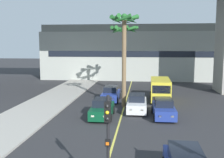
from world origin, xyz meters
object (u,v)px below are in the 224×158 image
at_px(car_queue_fifth, 137,104).
at_px(palm_tree_near_median, 124,37).
at_px(delivery_van, 160,89).
at_px(car_queue_front, 111,94).
at_px(palm_tree_mid_median, 124,36).
at_px(traffic_light_median_near, 108,134).
at_px(car_queue_fourth, 102,109).
at_px(car_queue_second, 164,109).

bearing_deg(car_queue_fifth, palm_tree_near_median, 101.11).
height_order(car_queue_fifth, delivery_van, delivery_van).
bearing_deg(car_queue_front, delivery_van, 5.83).
relative_size(car_queue_front, palm_tree_mid_median, 0.46).
bearing_deg(palm_tree_near_median, delivery_van, -47.93).
xyz_separation_m(delivery_van, palm_tree_near_median, (-4.31, 4.77, 5.72)).
bearing_deg(palm_tree_near_median, traffic_light_median_near, -87.39).
height_order(car_queue_front, palm_tree_near_median, palm_tree_near_median).
distance_m(delivery_van, palm_tree_near_median, 8.61).
relative_size(car_queue_fourth, delivery_van, 0.78).
height_order(car_queue_fifth, palm_tree_near_median, palm_tree_near_median).
distance_m(car_queue_front, car_queue_fifth, 5.26).
distance_m(delivery_van, palm_tree_mid_median, 7.47).
distance_m(car_queue_fourth, palm_tree_near_median, 13.56).
relative_size(car_queue_front, traffic_light_median_near, 0.98).
height_order(delivery_van, palm_tree_mid_median, palm_tree_mid_median).
bearing_deg(palm_tree_near_median, car_queue_fourth, -94.57).
xyz_separation_m(car_queue_front, palm_tree_mid_median, (1.60, -2.67, 6.19)).
bearing_deg(car_queue_fourth, car_queue_fifth, 38.65).
relative_size(car_queue_front, delivery_van, 0.78).
height_order(car_queue_second, traffic_light_median_near, traffic_light_median_near).
bearing_deg(delivery_van, car_queue_second, -91.24).
bearing_deg(car_queue_fourth, traffic_light_median_near, -80.27).
height_order(car_queue_fourth, palm_tree_near_median, palm_tree_near_median).
xyz_separation_m(car_queue_front, car_queue_second, (5.17, -6.09, 0.00)).
bearing_deg(car_queue_fifth, traffic_light_median_near, -93.26).
relative_size(car_queue_fourth, traffic_light_median_near, 0.98).
xyz_separation_m(car_queue_fifth, palm_tree_near_median, (-1.90, 9.69, 6.29)).
height_order(car_queue_front, delivery_van, delivery_van).
bearing_deg(car_queue_fourth, palm_tree_near_median, 85.43).
height_order(car_queue_fifth, palm_tree_mid_median, palm_tree_mid_median).
relative_size(car_queue_second, traffic_light_median_near, 0.99).
height_order(car_queue_second, palm_tree_mid_median, palm_tree_mid_median).
distance_m(car_queue_front, car_queue_fourth, 6.67).
distance_m(car_queue_fifth, palm_tree_near_median, 11.71).
bearing_deg(car_queue_front, traffic_light_median_near, -83.57).
xyz_separation_m(car_queue_second, palm_tree_near_median, (-4.16, 11.41, 6.29)).
xyz_separation_m(car_queue_second, car_queue_fifth, (-2.26, 1.71, 0.00)).
xyz_separation_m(car_queue_fourth, palm_tree_mid_median, (1.55, 4.00, 6.19)).
xyz_separation_m(car_queue_fifth, traffic_light_median_near, (-0.81, -14.24, 1.99)).
bearing_deg(car_queue_second, car_queue_front, 130.32).
height_order(car_queue_front, car_queue_second, same).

